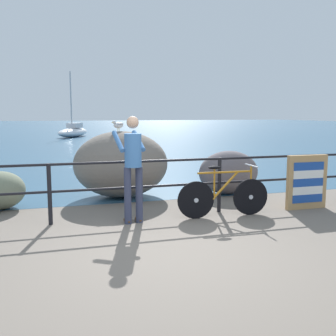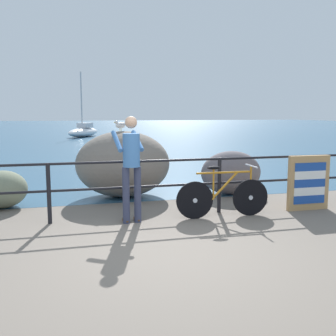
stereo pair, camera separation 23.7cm
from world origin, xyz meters
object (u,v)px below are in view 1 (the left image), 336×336
Objects in this scene: folded_deckchair_stack at (307,182)px; sailboat at (73,131)px; breakwater_boulder_left at (0,190)px; breakwater_boulder_main at (121,164)px; bicycle at (224,195)px; seagull at (118,125)px; breakwater_boulder_right at (229,172)px; person_at_railing at (133,164)px.

sailboat is at bearing 96.85° from folded_deckchair_stack.
breakwater_boulder_left is 23.31m from sailboat.
breakwater_boulder_main is 2.16× the size of breakwater_boulder_left.
bicycle is 5.27× the size of seagull.
folded_deckchair_stack is at bearing -33.55° from breakwater_boulder_main.
sailboat is (0.23, 22.68, -0.30)m from breakwater_boulder_main.
seagull is (-1.48, 2.29, 1.19)m from bicycle.
folded_deckchair_stack is at bearing 34.61° from sailboat.
breakwater_boulder_right is 4.34× the size of seagull.
breakwater_boulder_right is at bearing 115.32° from folded_deckchair_stack.
bicycle is 24.94m from sailboat.
breakwater_boulder_main is 0.86m from seagull.
breakwater_boulder_main is 2.50m from breakwater_boulder_left.
breakwater_boulder_main is at bearing 27.18° from sailboat.
person_at_railing is 1.71× the size of folded_deckchair_stack.
breakwater_boulder_main is 0.42× the size of sailboat.
person_at_railing is 0.86× the size of breakwater_boulder_main.
breakwater_boulder_right is (2.39, -0.39, -0.23)m from breakwater_boulder_main.
person_at_railing is 1.86× the size of breakwater_boulder_left.
folded_deckchair_stack is at bearing -16.35° from breakwater_boulder_left.
sailboat is at bearing -7.84° from person_at_railing.
seagull is at bearing 12.62° from breakwater_boulder_left.
sailboat is (-2.98, 24.81, -0.10)m from folded_deckchair_stack.
breakwater_boulder_right is at bearing -62.47° from person_at_railing.
seagull reaches higher than breakwater_boulder_right.
folded_deckchair_stack is at bearing 114.16° from seagull.
breakwater_boulder_main is at bearing 146.45° from folded_deckchair_stack.
sailboat is (-2.16, 23.08, -0.07)m from breakwater_boulder_right.
breakwater_boulder_left is (-5.65, 1.66, -0.16)m from folded_deckchair_stack.
folded_deckchair_stack is at bearing 4.77° from bicycle.
person_at_railing is 3.15m from breakwater_boulder_right.
breakwater_boulder_right is 0.29× the size of sailboat.
folded_deckchair_stack reaches higher than bicycle.
breakwater_boulder_right is at bearing 33.11° from sailboat.
bicycle is at bearing -117.33° from breakwater_boulder_right.
breakwater_boulder_left is at bearing -179.06° from breakwater_boulder_right.
breakwater_boulder_right is 23.18m from sailboat.
folded_deckchair_stack is 0.21× the size of sailboat.
folded_deckchair_stack reaches higher than breakwater_boulder_left.
sailboat reaches higher than person_at_railing.
sailboat reaches higher than bicycle.
person_at_railing is at bearing 179.12° from bicycle.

